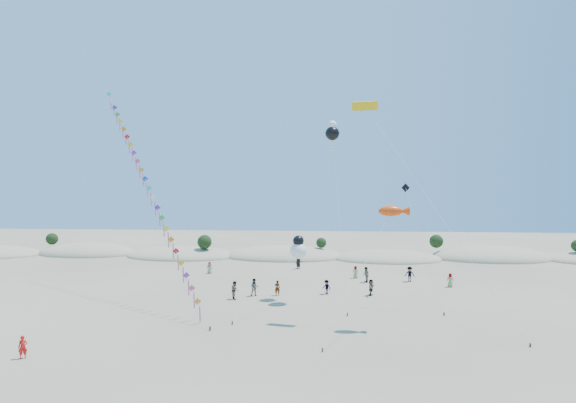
{
  "coord_description": "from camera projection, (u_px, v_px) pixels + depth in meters",
  "views": [
    {
      "loc": [
        5.6,
        -29.33,
        12.86
      ],
      "look_at": [
        2.81,
        14.0,
        10.44
      ],
      "focal_mm": 30.0,
      "sensor_mm": 36.0,
      "label": 1
    }
  ],
  "objects": [
    {
      "name": "ground",
      "position": [
        229.0,
        379.0,
        30.3
      ],
      "size": [
        160.0,
        160.0,
        0.0
      ],
      "primitive_type": "plane",
      "color": "#7D7156",
      "rests_on": "ground"
    },
    {
      "name": "dune_ridge",
      "position": [
        290.0,
        256.0,
        75.2
      ],
      "size": [
        145.3,
        11.49,
        5.57
      ],
      "color": "tan",
      "rests_on": "ground"
    },
    {
      "name": "kite_train",
      "position": [
        146.0,
        181.0,
        50.56
      ],
      "size": [
        17.9,
        20.83,
        23.52
      ],
      "color": "#3F2D1E",
      "rests_on": "ground"
    },
    {
      "name": "fish_kite",
      "position": [
        394.0,
        211.0,
        40.32
      ],
      "size": [
        7.32,
        6.9,
        10.26
      ],
      "color": "#3F2D1E",
      "rests_on": "ground"
    },
    {
      "name": "cartoon_kite_low",
      "position": [
        298.0,
        249.0,
        48.2
      ],
      "size": [
        6.23,
        8.47,
        6.79
      ],
      "color": "#3F2D1E",
      "rests_on": "ground"
    },
    {
      "name": "cartoon_kite_high",
      "position": [
        332.0,
        132.0,
        50.99
      ],
      "size": [
        2.28,
        9.0,
        18.61
      ],
      "color": "#3F2D1E",
      "rests_on": "ground"
    },
    {
      "name": "parafoil_kite",
      "position": [
        368.0,
        110.0,
        42.92
      ],
      "size": [
        12.92,
        8.06,
        19.43
      ],
      "color": "#3F2D1E",
      "rests_on": "ground"
    },
    {
      "name": "dark_kite",
      "position": [
        416.0,
        224.0,
        46.52
      ],
      "size": [
        3.34,
        4.47,
        12.01
      ],
      "color": "#3F2D1E",
      "rests_on": "ground"
    },
    {
      "name": "flyer_foreground",
      "position": [
        23.0,
        347.0,
        33.59
      ],
      "size": [
        0.69,
        0.59,
        1.62
      ],
      "primitive_type": "imported",
      "rotation": [
        0.0,
        0.0,
        0.4
      ],
      "color": "red",
      "rests_on": "ground"
    },
    {
      "name": "beachgoers",
      "position": [
        329.0,
        279.0,
        55.34
      ],
      "size": [
        30.05,
        17.8,
        1.87
      ],
      "color": "slate",
      "rests_on": "ground"
    }
  ]
}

